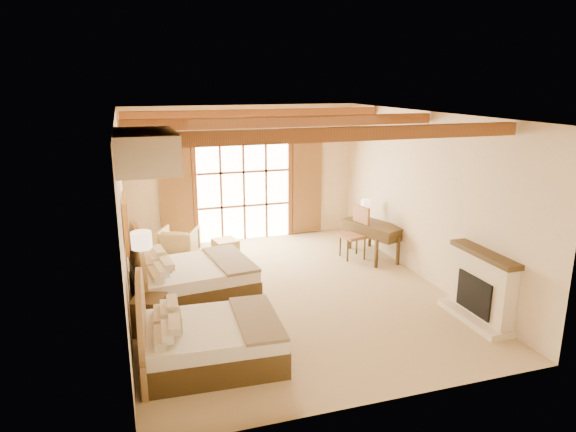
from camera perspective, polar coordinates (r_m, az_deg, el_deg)
name	(u,v)px	position (r m, az deg, el deg)	size (l,w,h in m)	color
floor	(287,292)	(9.48, -0.06, -8.44)	(7.00, 7.00, 0.00)	tan
wall_back	(243,174)	(12.28, -5.03, 4.72)	(5.50, 5.50, 0.00)	beige
wall_left	(123,220)	(8.58, -17.86, -0.40)	(7.00, 7.00, 0.00)	beige
wall_right	(425,197)	(10.13, 14.94, 2.09)	(7.00, 7.00, 0.00)	beige
ceiling	(287,114)	(8.73, -0.07, 11.24)	(7.00, 7.00, 0.00)	#B86D32
ceiling_beams	(287,122)	(8.74, -0.07, 10.45)	(5.39, 4.60, 0.18)	#995428
french_doors	(244,188)	(12.29, -4.93, 3.06)	(3.95, 0.08, 2.60)	white
fireplace	(480,290)	(8.81, 20.60, -7.73)	(0.46, 1.40, 1.16)	beige
painting	(126,222)	(7.81, -17.57, -0.69)	(0.06, 0.95, 0.75)	gold
canopy_valance	(146,150)	(6.36, -15.54, 7.08)	(0.70, 1.40, 0.45)	beige
bed_near	(201,338)	(7.22, -9.65, -13.27)	(1.95, 1.51, 1.24)	#463317
bed_far	(185,277)	(9.25, -11.37, -6.68)	(2.20, 1.76, 1.33)	#463317
nightstand	(149,315)	(8.25, -15.16, -10.57)	(0.47, 0.47, 0.57)	#463317
floor_lamp	(142,246)	(8.25, -15.93, -3.21)	(0.32, 0.32, 1.50)	#312114
armchair	(179,244)	(11.27, -12.02, -3.03)	(0.75, 0.77, 0.70)	tan
ottoman	(225,247)	(11.43, -6.96, -3.47)	(0.49, 0.49, 0.36)	#AF7E49
desk	(373,239)	(11.35, 9.44, -2.49)	(1.06, 1.53, 0.76)	#463317
desk_chair	(354,242)	(11.23, 7.31, -2.90)	(0.61, 0.60, 1.13)	#A76C48
desk_lamp	(366,204)	(11.54, 8.64, 1.31)	(0.21, 0.21, 0.42)	#312114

